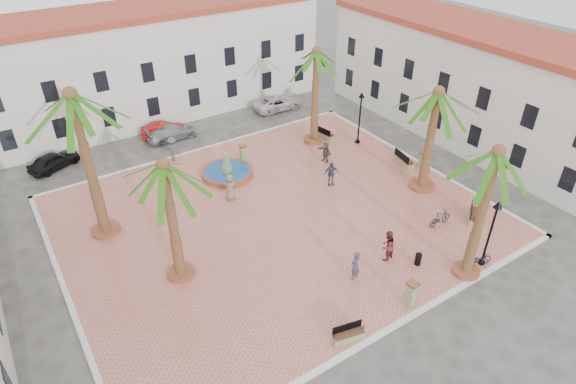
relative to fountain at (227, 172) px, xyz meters
name	(u,v)px	position (x,y,z in m)	size (l,w,h in m)	color
ground	(275,217)	(0.29, -6.21, -0.42)	(120.00, 120.00, 0.00)	#56544F
plaza	(275,216)	(0.29, -6.21, -0.34)	(26.00, 22.00, 0.15)	#DB7968
kerb_n	(204,149)	(0.29, 4.79, -0.34)	(26.30, 0.30, 0.16)	silver
kerb_s	(393,327)	(0.29, -17.21, -0.34)	(26.30, 0.30, 0.16)	silver
kerb_e	(417,161)	(13.29, -6.21, -0.34)	(0.30, 22.30, 0.16)	silver
kerb_w	(67,296)	(-12.71, -6.21, -0.34)	(0.30, 22.30, 0.16)	silver
building_north	(155,62)	(0.29, 13.79, 4.35)	(30.40, 7.40, 9.50)	silver
building_east	(468,81)	(20.29, -4.21, 4.10)	(7.40, 26.40, 9.00)	silver
fountain	(227,172)	(0.00, 0.00, 0.00)	(3.78, 3.78, 1.96)	#9E5433
palm_nw	(74,111)	(-9.42, -1.89, 7.83)	(5.67, 5.67, 9.47)	#9E5433
palm_sw	(165,179)	(-7.02, -8.03, 5.98)	(5.09, 5.09, 7.43)	#9E5433
palm_s	(494,167)	(6.34, -16.61, 6.60)	(4.93, 4.93, 8.05)	#9E5433
palm_e	(436,105)	(10.77, -9.06, 5.97)	(5.77, 5.77, 7.54)	#9E5433
palm_ne	(316,62)	(8.51, 0.91, 6.38)	(5.36, 5.36, 7.90)	#9E5433
bench_s	(348,335)	(-2.07, -16.59, -0.02)	(1.69, 0.84, 0.86)	#82925C
bench_se	(473,216)	(10.74, -13.53, 0.00)	(1.72, 1.47, 0.92)	#82925C
bench_e	(404,161)	(11.98, -6.00, 0.03)	(0.98, 2.07, 1.05)	#82925C
bench_ne	(324,135)	(9.57, 0.87, 0.01)	(0.88, 1.94, 0.99)	#82925C
lamppost_s	(493,222)	(7.70, -16.61, 2.67)	(0.47, 0.47, 4.33)	black
lamppost_e	(360,109)	(11.37, -1.34, 2.72)	(0.48, 0.48, 4.41)	black
bollard_se	(411,293)	(1.97, -16.61, 0.53)	(0.61, 0.61, 1.54)	#82925C
bollard_n	(243,154)	(1.92, 1.00, 0.48)	(0.53, 0.53, 1.44)	#82925C
bollard_e	(422,160)	(12.69, -7.14, 0.44)	(0.56, 0.56, 1.35)	#82925C
litter_bin	(418,259)	(4.60, -14.64, 0.10)	(0.37, 0.37, 0.72)	black
cyclist_a	(355,265)	(0.86, -13.53, 0.65)	(0.66, 0.44, 1.82)	#383956
bicycle_a	(478,260)	(7.28, -16.61, 0.19)	(0.61, 1.75, 0.92)	black
cyclist_b	(387,246)	(3.40, -13.30, 0.70)	(0.94, 0.73, 1.93)	#5A2224
bicycle_b	(440,218)	(8.42, -12.78, 0.26)	(0.50, 1.76, 1.06)	black
pedestrian_fountain_a	(230,187)	(-1.22, -2.93, 0.70)	(0.94, 0.61, 1.92)	#806E51
pedestrian_fountain_b	(331,173)	(5.57, -5.22, 0.65)	(1.07, 0.45, 1.83)	#373D5A
pedestrian_north	(173,149)	(-2.44, 4.19, 0.72)	(1.27, 0.73, 1.96)	#4F4E53
pedestrian_east	(325,152)	(7.24, -2.35, 0.56)	(1.53, 0.49, 1.65)	#62554C
car_black	(54,161)	(-10.39, 8.28, 0.24)	(1.54, 3.83, 1.31)	black
car_red	(164,130)	(-1.47, 8.65, 0.22)	(1.34, 3.84, 1.26)	#A7110F
car_silver	(172,132)	(-1.10, 7.96, 0.20)	(1.72, 4.23, 1.23)	#9B9BA3
car_white	(277,103)	(9.53, 8.25, 0.22)	(2.12, 4.59, 1.28)	silver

